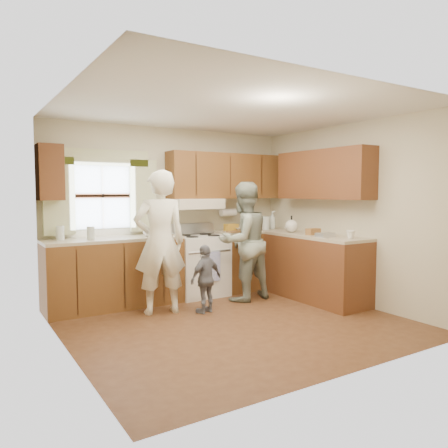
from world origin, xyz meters
TOP-DOWN VIEW (x-y plane):
  - room at (0.00, 0.00)m, footprint 3.80×3.80m
  - kitchen_fixtures at (0.61, 1.08)m, footprint 3.80×2.25m
  - stove at (0.30, 1.44)m, footprint 0.76×0.67m
  - woman_left at (-0.58, 0.85)m, footprint 0.73×0.55m
  - woman_right at (0.71, 0.85)m, footprint 0.89×0.73m
  - child at (-0.08, 0.56)m, footprint 0.56×0.35m

SIDE VIEW (x-z plane):
  - child at x=-0.08m, z-range 0.00..0.88m
  - stove at x=0.30m, z-range -0.07..1.00m
  - kitchen_fixtures at x=0.61m, z-range -0.24..1.91m
  - woman_right at x=0.71m, z-range 0.00..1.69m
  - woman_left at x=-0.58m, z-range 0.00..1.83m
  - room at x=0.00m, z-range -0.65..3.15m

